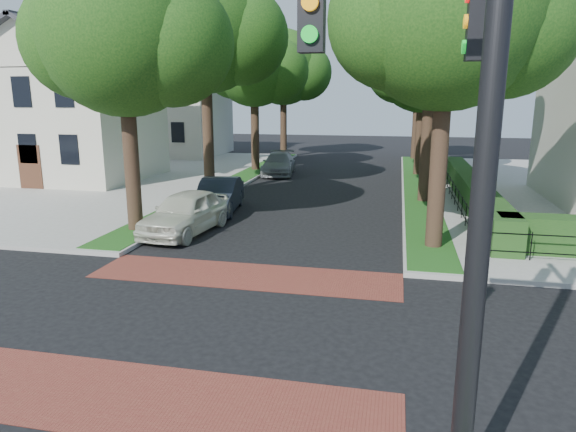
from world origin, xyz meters
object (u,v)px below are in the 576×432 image
object	(u,v)px
parked_car_middle	(219,196)
parked_car_rear	(279,164)
parked_car_front	(186,212)
traffic_signal	(465,132)

from	to	relation	value
parked_car_middle	parked_car_rear	world-z (taller)	parked_car_middle
parked_car_rear	parked_car_front	bearing A→B (deg)	-97.20
traffic_signal	parked_car_rear	bearing A→B (deg)	107.21
parked_car_middle	parked_car_rear	distance (m)	11.88
traffic_signal	parked_car_front	bearing A→B (deg)	125.73
parked_car_front	parked_car_rear	world-z (taller)	parked_car_front
parked_car_front	traffic_signal	bearing A→B (deg)	-48.06
traffic_signal	parked_car_rear	size ratio (longest dim) A/B	1.61
parked_car_front	parked_car_middle	bearing A→B (deg)	96.20
parked_car_front	parked_car_rear	xyz separation A→B (m)	(-0.00, 15.61, -0.09)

